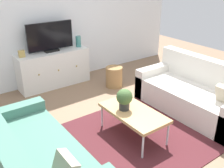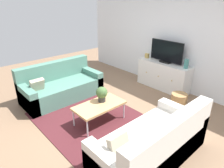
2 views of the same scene
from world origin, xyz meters
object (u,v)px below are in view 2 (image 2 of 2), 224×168
flat_screen_tv (166,52)px  mantel_clock (147,56)px  couch_right_side (155,146)px  tv_console (163,75)px  glass_vase (186,64)px  coffee_table (99,106)px  couch_left_side (60,87)px  potted_plant (102,94)px  wicker_basket (178,103)px

flat_screen_tv → mantel_clock: 0.64m
couch_right_side → flat_screen_tv: size_ratio=2.04×
couch_right_side → flat_screen_tv: (-1.51, 2.39, 0.73)m
tv_console → glass_vase: bearing=0.0°
coffee_table → couch_left_side: bearing=-179.0°
couch_right_side → flat_screen_tv: 2.92m
coffee_table → mantel_clock: size_ratio=7.69×
couch_left_side → couch_right_side: (2.88, 0.00, 0.00)m
couch_left_side → glass_vase: glass_vase is taller
couch_left_side → flat_screen_tv: size_ratio=2.04×
mantel_clock → potted_plant: bearing=-73.1°
potted_plant → tv_console: tv_console is taller
flat_screen_tv → wicker_basket: size_ratio=2.23×
couch_left_side → coffee_table: size_ratio=1.90×
glass_vase → couch_right_side: bearing=-69.2°
coffee_table → mantel_clock: (-0.75, 2.35, 0.42)m
mantel_clock → tv_console: bearing=-0.0°
glass_vase → wicker_basket: glass_vase is taller
coffee_table → flat_screen_tv: flat_screen_tv is taller
couch_left_side → flat_screen_tv: (1.38, 2.39, 0.73)m
wicker_basket → mantel_clock: bearing=153.3°
couch_right_side → couch_left_side: bearing=180.0°
tv_console → flat_screen_tv: (0.00, 0.02, 0.65)m
tv_console → couch_right_side: bearing=-57.6°
couch_right_side → mantel_clock: size_ratio=14.61×
couch_left_side → coffee_table: bearing=1.0°
couch_right_side → potted_plant: (-1.43, 0.15, 0.30)m
couch_right_side → mantel_clock: (-2.11, 2.37, 0.51)m
couch_left_side → mantel_clock: bearing=72.0°
flat_screen_tv → tv_console: bearing=-90.0°
potted_plant → couch_left_side: bearing=-174.1°
coffee_table → wicker_basket: 1.77m
couch_right_side → potted_plant: bearing=174.0°
flat_screen_tv → couch_left_side: bearing=-119.9°
couch_right_side → potted_plant: couch_right_side is taller
coffee_table → flat_screen_tv: 2.46m
couch_right_side → flat_screen_tv: bearing=122.2°
coffee_table → mantel_clock: bearing=107.6°
couch_right_side → wicker_basket: couch_right_side is taller
coffee_table → glass_vase: 2.44m
glass_vase → mantel_clock: size_ratio=1.75×
potted_plant → flat_screen_tv: flat_screen_tv is taller
wicker_basket → tv_console: bearing=140.7°
couch_left_side → glass_vase: size_ratio=8.32×
couch_left_side → mantel_clock: (0.77, 2.37, 0.51)m
tv_console → flat_screen_tv: bearing=90.0°
couch_left_side → flat_screen_tv: flat_screen_tv is taller
potted_plant → mantel_clock: 2.33m
glass_vase → potted_plant: bearing=-103.4°
couch_right_side → potted_plant: size_ratio=6.10×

